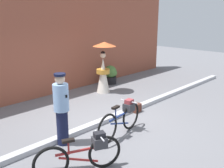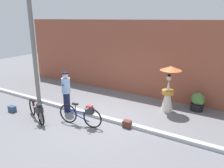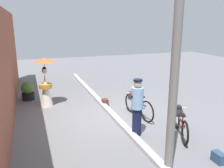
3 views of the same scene
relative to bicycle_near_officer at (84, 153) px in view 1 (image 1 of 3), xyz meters
name	(u,v)px [view 1 (image 1 of 3)]	position (x,y,z in m)	size (l,w,h in m)	color
ground_plane	(104,123)	(1.85, 1.37, -0.40)	(30.00, 30.00, 0.00)	slate
building_wall	(35,46)	(1.85, 4.75, 1.40)	(14.00, 0.40, 3.60)	brown
sidewalk_curb	(104,121)	(1.85, 1.37, -0.34)	(14.00, 0.20, 0.12)	#B2B2B7
bicycle_near_officer	(84,153)	(0.00, 0.00, 0.00)	(1.56, 0.74, 0.76)	black
bicycle_far_side	(122,118)	(1.67, 0.56, 0.03)	(1.70, 0.48, 0.81)	black
person_officer	(61,108)	(0.38, 1.19, 0.48)	(0.34, 0.38, 1.65)	#141938
person_with_parasol	(103,67)	(3.81, 3.41, 0.56)	(0.84, 0.84, 1.88)	silver
potted_plant_by_door	(111,75)	(4.87, 4.08, -0.01)	(0.53, 0.52, 0.77)	black
backpack_on_pavement	(136,108)	(3.09, 1.25, -0.27)	(0.27, 0.21, 0.25)	#592D23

